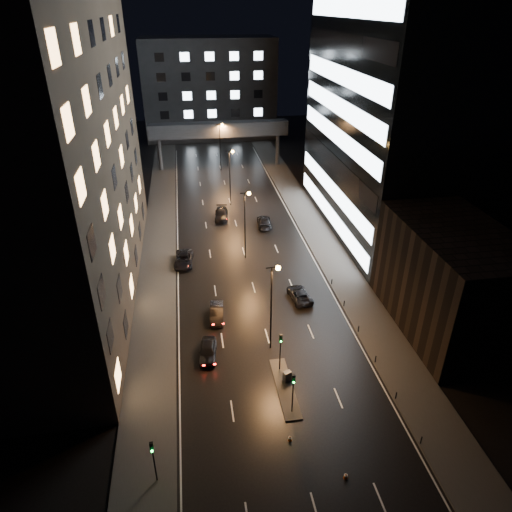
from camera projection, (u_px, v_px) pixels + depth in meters
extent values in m
plane|color=black|center=(236.00, 223.00, 76.56)|extent=(160.00, 160.00, 0.00)
cube|color=#383533|center=(159.00, 242.00, 70.52)|extent=(5.00, 110.00, 0.15)
cube|color=#383533|center=(316.00, 231.00, 73.90)|extent=(5.00, 110.00, 0.15)
cube|color=#2D2319|center=(45.00, 132.00, 49.98)|extent=(15.00, 48.00, 40.00)
cube|color=black|center=(450.00, 280.00, 49.59)|extent=(10.00, 18.00, 12.00)
cube|color=black|center=(408.00, 81.00, 65.54)|extent=(20.00, 36.00, 45.00)
cube|color=#333335|center=(209.00, 89.00, 120.55)|extent=(34.00, 14.00, 25.00)
cube|color=#333335|center=(219.00, 129.00, 98.32)|extent=(30.00, 3.00, 3.00)
cylinder|color=#333335|center=(160.00, 155.00, 99.00)|extent=(0.80, 0.80, 7.00)
cylinder|color=#333335|center=(277.00, 150.00, 102.51)|extent=(0.80, 0.80, 7.00)
cube|color=#383533|center=(285.00, 388.00, 43.77)|extent=(1.60, 8.00, 0.15)
cylinder|color=black|center=(280.00, 356.00, 45.04)|extent=(0.12, 0.12, 3.50)
cube|color=black|center=(281.00, 338.00, 43.97)|extent=(0.28, 0.22, 0.90)
sphere|color=#0CFF33|center=(281.00, 341.00, 43.98)|extent=(0.18, 0.18, 0.18)
cylinder|color=black|center=(293.00, 397.00, 40.29)|extent=(0.12, 0.12, 3.50)
cube|color=black|center=(294.00, 379.00, 39.22)|extent=(0.28, 0.22, 0.90)
sphere|color=#0CFF33|center=(294.00, 382.00, 39.24)|extent=(0.18, 0.18, 0.18)
cylinder|color=black|center=(155.00, 466.00, 34.46)|extent=(0.12, 0.12, 3.50)
cube|color=black|center=(152.00, 447.00, 33.38)|extent=(0.28, 0.22, 0.90)
sphere|color=#0CFF33|center=(152.00, 451.00, 33.40)|extent=(0.18, 0.18, 0.18)
cylinder|color=black|center=(421.00, 441.00, 38.02)|extent=(0.12, 0.12, 0.90)
cylinder|color=black|center=(396.00, 396.00, 42.33)|extent=(0.12, 0.12, 0.90)
cylinder|color=black|center=(375.00, 360.00, 46.65)|extent=(0.12, 0.12, 0.90)
cylinder|color=black|center=(358.00, 329.00, 50.96)|extent=(0.12, 0.12, 0.90)
cylinder|color=black|center=(344.00, 304.00, 55.28)|extent=(0.12, 0.12, 0.90)
cylinder|color=black|center=(332.00, 282.00, 59.60)|extent=(0.12, 0.12, 0.90)
cylinder|color=black|center=(271.00, 310.00, 46.51)|extent=(0.18, 0.18, 10.00)
cylinder|color=black|center=(272.00, 268.00, 44.08)|extent=(1.20, 0.12, 0.12)
sphere|color=#FF9E38|center=(278.00, 268.00, 44.21)|extent=(0.50, 0.50, 0.50)
cylinder|color=black|center=(245.00, 227.00, 63.77)|extent=(0.18, 0.18, 10.00)
cylinder|color=black|center=(245.00, 193.00, 61.34)|extent=(1.20, 0.12, 0.12)
sphere|color=#FF9E38|center=(249.00, 193.00, 61.47)|extent=(0.50, 0.50, 0.50)
cylinder|color=black|center=(230.00, 179.00, 81.04)|extent=(0.18, 0.18, 10.00)
cylinder|color=black|center=(229.00, 151.00, 78.60)|extent=(1.20, 0.12, 0.12)
sphere|color=#FF9E38|center=(233.00, 152.00, 78.73)|extent=(0.50, 0.50, 0.50)
cylinder|color=black|center=(220.00, 148.00, 98.30)|extent=(0.18, 0.18, 10.00)
cylinder|color=black|center=(219.00, 124.00, 95.87)|extent=(1.20, 0.12, 0.12)
sphere|color=#FF9E38|center=(222.00, 125.00, 96.00)|extent=(0.50, 0.50, 0.50)
imported|color=black|center=(208.00, 351.00, 47.41)|extent=(2.22, 4.46, 1.46)
imported|color=black|center=(217.00, 313.00, 53.18)|extent=(1.94, 4.56, 1.46)
imported|color=black|center=(184.00, 259.00, 64.28)|extent=(2.91, 5.55, 1.49)
imported|color=black|center=(221.00, 214.00, 77.88)|extent=(2.76, 5.55, 1.55)
imported|color=black|center=(299.00, 294.00, 56.69)|extent=(2.76, 4.99, 1.32)
imported|color=black|center=(264.00, 222.00, 75.19)|extent=(2.65, 5.52, 1.55)
cube|color=#525255|center=(287.00, 376.00, 44.27)|extent=(0.87, 0.73, 1.07)
cone|color=orange|center=(290.00, 438.00, 38.46)|extent=(0.37, 0.37, 0.52)
cone|color=#EC510C|center=(346.00, 476.00, 35.41)|extent=(0.47, 0.47, 0.52)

